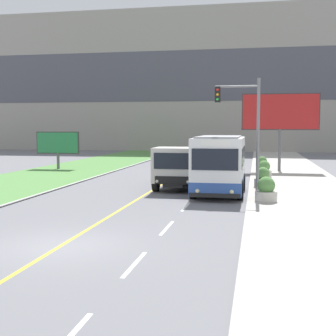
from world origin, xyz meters
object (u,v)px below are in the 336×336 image
(billboard_large, at_px, (280,114))
(billboard_small, at_px, (58,144))
(planter_round_near, at_px, (266,191))
(planter_round_third, at_px, (264,170))
(planter_round_second, at_px, (263,178))
(dump_truck, at_px, (178,168))
(planter_round_far, at_px, (262,164))
(traffic_light_mast, at_px, (246,123))
(city_bus, at_px, (219,165))

(billboard_large, xyz_separation_m, billboard_small, (-18.85, -1.36, -2.53))
(billboard_small, height_order, planter_round_near, billboard_small)
(planter_round_near, relative_size, planter_round_third, 1.00)
(planter_round_near, distance_m, planter_round_second, 5.48)
(dump_truck, xyz_separation_m, billboard_large, (6.35, 12.52, 3.50))
(billboard_large, bearing_deg, dump_truck, -116.89)
(billboard_small, distance_m, planter_round_far, 17.58)
(planter_round_second, height_order, planter_round_far, planter_round_second)
(planter_round_near, height_order, planter_round_third, planter_round_third)
(traffic_light_mast, distance_m, planter_round_near, 3.69)
(dump_truck, bearing_deg, planter_round_near, -39.31)
(traffic_light_mast, relative_size, planter_round_far, 5.26)
(billboard_small, xyz_separation_m, planter_round_near, (17.48, -15.24, -1.62))
(planter_round_second, bearing_deg, planter_round_third, 88.30)
(city_bus, height_order, planter_round_near, city_bus)
(billboard_small, relative_size, planter_round_near, 3.19)
(planter_round_second, distance_m, planter_round_third, 5.48)
(dump_truck, distance_m, billboard_small, 16.78)
(city_bus, relative_size, dump_truck, 0.92)
(billboard_small, bearing_deg, planter_round_far, 3.93)
(city_bus, xyz_separation_m, planter_round_third, (2.51, 8.61, -1.00))
(billboard_large, xyz_separation_m, planter_round_second, (-1.47, -11.12, -4.15))
(planter_round_second, relative_size, planter_round_third, 0.99)
(traffic_light_mast, bearing_deg, planter_round_third, 83.36)
(city_bus, relative_size, billboard_large, 0.90)
(traffic_light_mast, height_order, planter_round_third, traffic_light_mast)
(city_bus, distance_m, planter_round_near, 3.54)
(traffic_light_mast, distance_m, planter_round_far, 15.50)
(billboard_small, height_order, planter_round_far, billboard_small)
(billboard_large, bearing_deg, planter_round_near, -94.71)
(planter_round_second, bearing_deg, planter_round_near, -88.92)
(dump_truck, relative_size, billboard_large, 0.98)
(planter_round_second, bearing_deg, billboard_large, 82.47)
(planter_round_near, height_order, planter_round_far, planter_round_near)
(traffic_light_mast, xyz_separation_m, planter_round_third, (1.12, 9.63, -3.28))
(billboard_large, height_order, billboard_small, billboard_large)
(traffic_light_mast, xyz_separation_m, planter_round_far, (1.05, 15.11, -3.30))
(billboard_small, height_order, planter_round_third, billboard_small)
(planter_round_far, bearing_deg, dump_truck, -111.90)
(planter_round_near, height_order, planter_round_second, planter_round_near)
(city_bus, bearing_deg, billboard_large, 75.00)
(planter_round_second, xyz_separation_m, planter_round_third, (0.16, 5.48, 0.01))
(planter_round_third, bearing_deg, planter_round_second, -91.70)
(planter_round_second, bearing_deg, billboard_small, 150.68)
(billboard_small, xyz_separation_m, planter_round_far, (17.47, 1.20, -1.63))
(city_bus, relative_size, planter_round_near, 4.76)
(city_bus, xyz_separation_m, planter_round_second, (2.35, 3.13, -1.00))
(traffic_light_mast, xyz_separation_m, billboard_small, (-16.42, 13.91, -1.66))
(city_bus, height_order, dump_truck, city_bus)
(planter_round_third, bearing_deg, planter_round_far, 90.76)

